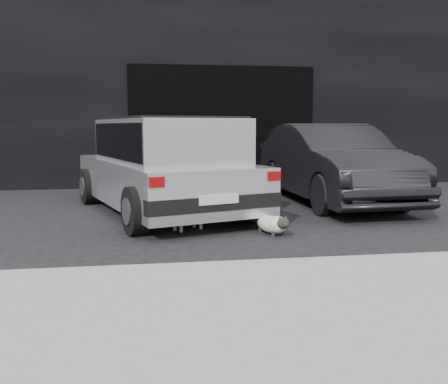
{
  "coord_description": "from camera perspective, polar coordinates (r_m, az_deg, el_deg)",
  "views": [
    {
      "loc": [
        -0.62,
        -6.78,
        1.32
      ],
      "look_at": [
        0.26,
        -1.03,
        0.55
      ],
      "focal_mm": 40.0,
      "sensor_mm": 36.0,
      "label": 1
    }
  ],
  "objects": [
    {
      "name": "ground",
      "position": [
        6.93,
        -3.47,
        -3.43
      ],
      "size": [
        80.0,
        80.0,
        0.0
      ],
      "primitive_type": "plane",
      "color": "black",
      "rests_on": "ground"
    },
    {
      "name": "cat_white",
      "position": [
        6.42,
        -3.88,
        -2.7
      ],
      "size": [
        0.68,
        0.54,
        0.37
      ],
      "rotation": [
        0.0,
        0.0,
        -1.0
      ],
      "color": "silver",
      "rests_on": "ground"
    },
    {
      "name": "second_car",
      "position": [
        8.79,
        12.15,
        3.23
      ],
      "size": [
        1.62,
        4.2,
        1.36
      ],
      "primitive_type": "imported",
      "rotation": [
        0.0,
        0.0,
        0.04
      ],
      "color": "black",
      "rests_on": "ground"
    },
    {
      "name": "garage_opening",
      "position": [
        10.89,
        -0.2,
        7.46
      ],
      "size": [
        4.0,
        0.1,
        2.6
      ],
      "primitive_type": "cube",
      "color": "black",
      "rests_on": "ground"
    },
    {
      "name": "curb",
      "position": [
        4.66,
        12.09,
        -8.33
      ],
      "size": [
        18.0,
        0.25,
        0.12
      ],
      "primitive_type": "cube",
      "color": "gray",
      "rests_on": "ground"
    },
    {
      "name": "silver_hatchback",
      "position": [
        7.58,
        -6.77,
        3.5
      ],
      "size": [
        2.87,
        4.28,
        1.45
      ],
      "rotation": [
        0.0,
        0.0,
        0.31
      ],
      "color": "silver",
      "rests_on": "ground"
    },
    {
      "name": "building_facade",
      "position": [
        12.94,
        -1.56,
        12.8
      ],
      "size": [
        34.0,
        4.0,
        5.0
      ],
      "primitive_type": "cube",
      "color": "black",
      "rests_on": "ground"
    },
    {
      "name": "cat_siamese",
      "position": [
        6.15,
        5.68,
        -3.68
      ],
      "size": [
        0.41,
        0.77,
        0.28
      ],
      "rotation": [
        0.0,
        0.0,
        3.42
      ],
      "color": "beige",
      "rests_on": "ground"
    },
    {
      "name": "sidewalk",
      "position": [
        3.62,
        19.02,
        -13.35
      ],
      "size": [
        18.0,
        2.2,
        0.11
      ],
      "primitive_type": "cube",
      "color": "gray",
      "rests_on": "ground"
    }
  ]
}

